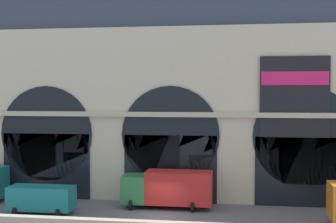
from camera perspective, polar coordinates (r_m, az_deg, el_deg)
The scene contains 4 objects.
ground_plane at distance 36.93m, azimuth -0.86°, elevation -12.85°, with size 200.00×200.00×0.00m, color slate.
station_building at distance 42.75m, azimuth 0.77°, elevation 2.35°, with size 48.18×4.75×20.07m.
van_midwest at distance 38.96m, azimuth -15.31°, elevation -10.24°, with size 5.20×2.48×2.20m.
box_truck_center at distance 39.26m, azimuth 0.03°, elevation -9.38°, with size 7.50×2.91×3.12m.
Camera 1 is at (5.75, -35.19, 9.61)m, focal length 49.53 mm.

